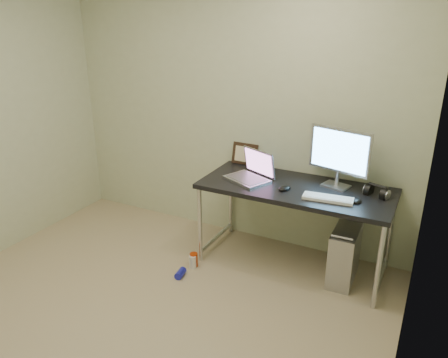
% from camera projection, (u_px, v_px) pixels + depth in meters
% --- Properties ---
extents(floor, '(3.50, 3.50, 0.00)m').
position_uv_depth(floor, '(123.00, 332.00, 3.09)').
color(floor, tan).
rests_on(floor, ground).
extents(wall_back, '(3.50, 0.02, 2.50)m').
position_uv_depth(wall_back, '(232.00, 111.00, 4.09)').
color(wall_back, beige).
rests_on(wall_back, ground).
extents(wall_right, '(0.02, 3.50, 2.50)m').
position_uv_depth(wall_right, '(418.00, 226.00, 1.89)').
color(wall_right, beige).
rests_on(wall_right, ground).
extents(desk, '(1.60, 0.70, 0.75)m').
position_uv_depth(desk, '(295.00, 195.00, 3.68)').
color(desk, black).
rests_on(desk, ground).
extents(tower_computer, '(0.21, 0.45, 0.50)m').
position_uv_depth(tower_computer, '(344.00, 254.00, 3.62)').
color(tower_computer, '#BCBDC2').
rests_on(tower_computer, ground).
extents(cable_a, '(0.01, 0.16, 0.69)m').
position_uv_depth(cable_a, '(349.00, 220.00, 3.86)').
color(cable_a, black).
rests_on(cable_a, ground).
extents(cable_b, '(0.02, 0.11, 0.71)m').
position_uv_depth(cable_b, '(359.00, 225.00, 3.81)').
color(cable_b, black).
rests_on(cable_b, ground).
extents(can_red, '(0.09, 0.09, 0.13)m').
position_uv_depth(can_red, '(194.00, 260.00, 3.87)').
color(can_red, '#B12B03').
rests_on(can_red, ground).
extents(can_white, '(0.07, 0.07, 0.12)m').
position_uv_depth(can_white, '(193.00, 262.00, 3.84)').
color(can_white, silver).
rests_on(can_white, ground).
extents(can_blue, '(0.08, 0.12, 0.06)m').
position_uv_depth(can_blue, '(180.00, 273.00, 3.72)').
color(can_blue, '#1E22C0').
rests_on(can_blue, ground).
extents(laptop, '(0.45, 0.42, 0.25)m').
position_uv_depth(laptop, '(252.00, 173.00, 3.80)').
color(laptop, '#B9B8C0').
rests_on(laptop, desk).
extents(monitor, '(0.52, 0.20, 0.50)m').
position_uv_depth(monitor, '(339.00, 153.00, 3.55)').
color(monitor, '#B9B8C0').
rests_on(monitor, desk).
extents(keyboard, '(0.40, 0.16, 0.02)m').
position_uv_depth(keyboard, '(328.00, 198.00, 3.39)').
color(keyboard, white).
rests_on(keyboard, desk).
extents(mouse_right, '(0.07, 0.10, 0.03)m').
position_uv_depth(mouse_right, '(357.00, 200.00, 3.35)').
color(mouse_right, black).
rests_on(mouse_right, desk).
extents(mouse_left, '(0.11, 0.14, 0.04)m').
position_uv_depth(mouse_left, '(285.00, 187.00, 3.58)').
color(mouse_left, black).
rests_on(mouse_left, desk).
extents(headphones, '(0.21, 0.12, 0.12)m').
position_uv_depth(headphones, '(377.00, 192.00, 3.46)').
color(headphones, black).
rests_on(headphones, desk).
extents(picture_frame, '(0.26, 0.09, 0.21)m').
position_uv_depth(picture_frame, '(245.00, 154.00, 4.15)').
color(picture_frame, black).
rests_on(picture_frame, desk).
extents(webcam, '(0.05, 0.04, 0.12)m').
position_uv_depth(webcam, '(258.00, 160.00, 4.04)').
color(webcam, silver).
rests_on(webcam, desk).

